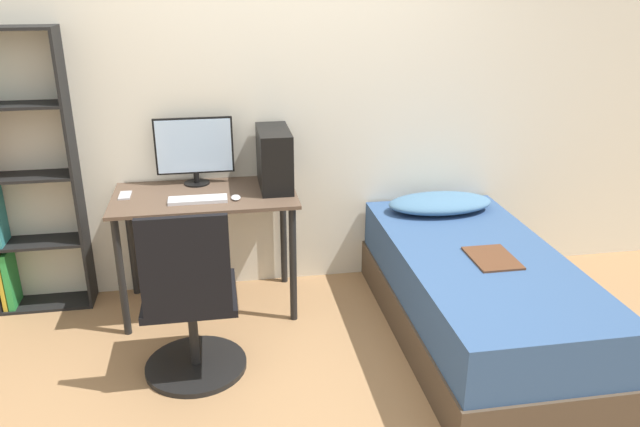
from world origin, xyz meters
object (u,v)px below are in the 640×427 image
(monitor, at_px, (194,149))
(keyboard, at_px, (198,200))
(bookshelf, at_px, (15,187))
(office_chair, at_px, (191,314))
(pc_tower, at_px, (274,158))
(bed, at_px, (476,296))

(monitor, distance_m, keyboard, 0.40)
(bookshelf, distance_m, keyboard, 1.13)
(office_chair, height_order, pc_tower, pc_tower)
(office_chair, bearing_deg, bookshelf, 137.85)
(monitor, height_order, pc_tower, monitor)
(pc_tower, bearing_deg, keyboard, -157.74)
(office_chair, relative_size, pc_tower, 2.27)
(bookshelf, distance_m, office_chair, 1.46)
(pc_tower, bearing_deg, monitor, 164.32)
(bookshelf, bearing_deg, keyboard, -16.17)
(bookshelf, bearing_deg, office_chair, -42.15)
(bed, bearing_deg, monitor, 151.88)
(bed, height_order, pc_tower, pc_tower)
(bed, bearing_deg, pc_tower, 147.09)
(bed, height_order, keyboard, keyboard)
(bookshelf, relative_size, bed, 0.93)
(bookshelf, xyz_separation_m, bed, (2.65, -0.83, -0.55))
(bookshelf, bearing_deg, bed, -17.32)
(bookshelf, relative_size, keyboard, 5.10)
(bed, xyz_separation_m, pc_tower, (-1.09, 0.70, 0.68))
(pc_tower, bearing_deg, bookshelf, 175.54)
(monitor, bearing_deg, bed, -28.12)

